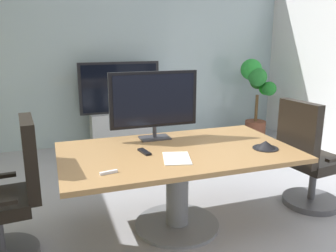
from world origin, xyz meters
The scene contains 12 objects.
ground_plane centered at (0.00, 0.00, 0.00)m, with size 6.90×6.90×0.00m, color #99999E.
wall_back_glass_partition centered at (0.00, 2.91, 1.43)m, with size 5.90×0.10×2.87m, color #9EB2B7.
conference_table centered at (0.07, 0.08, 0.54)m, with size 1.98×1.14×0.73m.
office_chair_left centered at (-1.28, 0.07, 0.46)m, with size 0.61×0.59×1.09m.
office_chair_right centered at (1.43, 0.03, 0.46)m, with size 0.62×0.60×1.09m.
tv_monitor centered at (-0.01, 0.48, 1.08)m, with size 0.84×0.18×0.64m.
wall_display_unit centered at (0.07, 2.56, 0.44)m, with size 1.20×0.36×1.31m.
potted_plant centered at (2.28, 2.30, 0.81)m, with size 0.54×0.61×1.32m.
conference_phone centered at (0.81, -0.13, 0.76)m, with size 0.22×0.22×0.07m.
remote_control centered at (-0.22, 0.10, 0.73)m, with size 0.05×0.17×0.02m, color black.
whiteboard_marker centered at (-0.58, -0.26, 0.74)m, with size 0.13×0.02×0.02m, color silver.
paper_notepad centered at (-0.01, -0.13, 0.73)m, with size 0.21×0.30×0.01m, color white.
Camera 1 is at (-0.93, -2.59, 1.67)m, focal length 37.37 mm.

